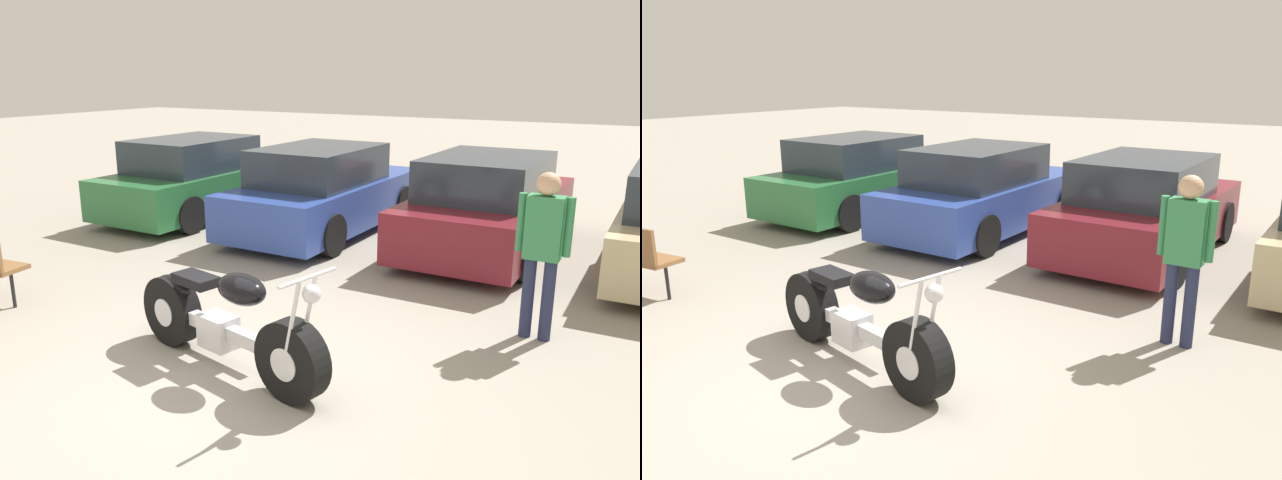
{
  "view_description": "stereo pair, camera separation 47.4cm",
  "coord_description": "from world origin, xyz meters",
  "views": [
    {
      "loc": [
        3.21,
        -3.68,
        2.61
      ],
      "look_at": [
        -0.03,
        1.87,
        0.85
      ],
      "focal_mm": 35.0,
      "sensor_mm": 36.0,
      "label": 1
    },
    {
      "loc": [
        3.61,
        -3.43,
        2.61
      ],
      "look_at": [
        -0.03,
        1.87,
        0.85
      ],
      "focal_mm": 35.0,
      "sensor_mm": 36.0,
      "label": 2
    }
  ],
  "objects": [
    {
      "name": "ground_plane",
      "position": [
        0.0,
        0.0,
        0.0
      ],
      "size": [
        60.0,
        60.0,
        0.0
      ],
      "primitive_type": "plane",
      "color": "gray"
    },
    {
      "name": "motorcycle",
      "position": [
        -0.12,
        0.34,
        0.43
      ],
      "size": [
        2.32,
        0.89,
        1.11
      ],
      "color": "black",
      "rests_on": "ground_plane"
    },
    {
      "name": "parked_car_maroon",
      "position": [
        0.82,
        5.34,
        0.66
      ],
      "size": [
        1.8,
        4.1,
        1.43
      ],
      "color": "maroon",
      "rests_on": "ground_plane"
    },
    {
      "name": "parked_car_green",
      "position": [
        -4.44,
        5.03,
        0.66
      ],
      "size": [
        1.8,
        4.1,
        1.43
      ],
      "color": "#286B38",
      "rests_on": "ground_plane"
    },
    {
      "name": "parked_car_blue",
      "position": [
        -1.81,
        5.07,
        0.66
      ],
      "size": [
        1.8,
        4.1,
        1.43
      ],
      "color": "#2D479E",
      "rests_on": "ground_plane"
    },
    {
      "name": "person_standing",
      "position": [
        2.15,
        2.41,
        1.0
      ],
      "size": [
        0.52,
        0.23,
        1.68
      ],
      "color": "#232847",
      "rests_on": "ground_plane"
    }
  ]
}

